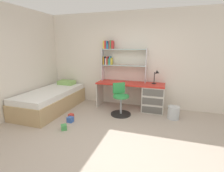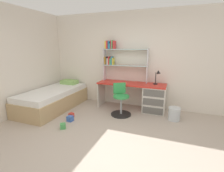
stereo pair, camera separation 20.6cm
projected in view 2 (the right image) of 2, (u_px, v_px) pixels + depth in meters
name	position (u px, v px, depth m)	size (l,w,h in m)	color
ground_plane	(102.00, 147.00, 2.93)	(6.17, 5.61, 0.02)	#B2A393
room_shell	(76.00, 62.00, 4.17)	(6.17, 5.61, 2.68)	silver
desk	(148.00, 96.00, 4.49)	(1.85, 0.58, 0.74)	red
bookshelf_hutch	(118.00, 57.00, 4.73)	(1.28, 0.22, 1.15)	silver
desk_lamp	(158.00, 75.00, 4.33)	(0.20, 0.16, 0.38)	black
swivel_chair	(121.00, 102.00, 4.26)	(0.52, 0.52, 0.81)	black
bed_platform	(54.00, 99.00, 4.72)	(1.01, 2.09, 0.67)	tan
waste_bin	(174.00, 114.00, 3.96)	(0.28, 0.28, 0.31)	silver
toy_block_green_0	(63.00, 126.00, 3.56)	(0.11, 0.11, 0.11)	#479E51
toy_block_blue_1	(70.00, 119.00, 3.92)	(0.12, 0.12, 0.12)	#3860B7
toy_block_red_2	(71.00, 115.00, 4.15)	(0.11, 0.11, 0.11)	red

